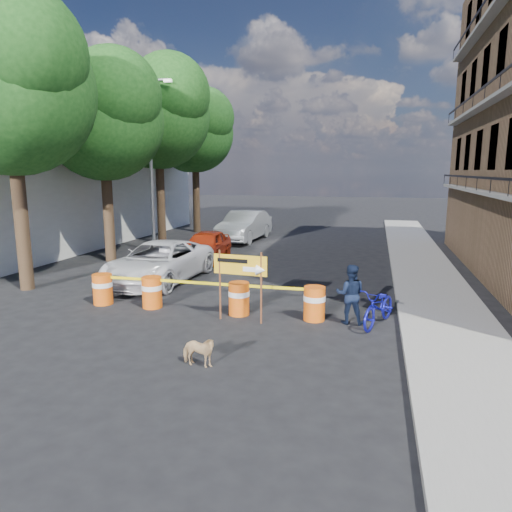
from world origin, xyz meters
The scene contains 19 objects.
ground centered at (0.00, 0.00, 0.00)m, with size 120.00×120.00×0.00m, color black.
sidewalk_east centered at (6.20, 6.00, 0.07)m, with size 2.40×40.00×0.15m, color gray.
white_building centered at (-13.00, 10.00, 3.00)m, with size 8.00×22.00×6.00m, color silver.
tree_near centered at (-6.73, 2.00, 6.36)m, with size 5.46×5.20×9.15m.
tree_mid_a centered at (-6.74, 7.00, 6.01)m, with size 5.25×5.00×8.68m.
tree_mid_b centered at (-6.73, 12.00, 6.71)m, with size 5.67×5.40×9.62m.
tree_far centered at (-6.74, 17.00, 6.22)m, with size 5.04×4.80×8.84m.
streetlamp centered at (-5.93, 9.50, 4.38)m, with size 1.25×0.18×8.00m.
barrel_far_left centered at (-3.37, 1.12, 0.47)m, with size 0.58×0.58×0.90m.
barrel_mid_left centered at (-1.81, 1.17, 0.47)m, with size 0.58×0.58×0.90m.
barrel_mid_right centered at (0.79, 1.16, 0.47)m, with size 0.58×0.58×0.90m.
barrel_far_right centered at (2.84, 1.22, 0.47)m, with size 0.58×0.58×0.90m.
detour_sign centered at (1.18, 0.61, 1.36)m, with size 1.45×0.29×1.86m.
pedestrian centered at (3.75, 1.20, 0.77)m, with size 0.75×0.58×1.54m, color black.
bicycle centered at (4.49, 1.20, 0.94)m, with size 0.65×0.99×1.88m, color #1617B3.
dog centered at (0.98, -2.29, 0.32)m, with size 0.35×0.77×0.65m, color tan.
suv_white centered at (-3.01, 4.06, 0.71)m, with size 2.34×5.08×1.41m, color silver.
sedan_red centered at (-2.80, 8.10, 0.66)m, with size 1.56×3.89×1.33m, color maroon.
sedan_silver centered at (-2.80, 14.15, 0.83)m, with size 1.75×5.03×1.66m, color #B4B7BC.
Camera 1 is at (4.27, -10.30, 3.87)m, focal length 32.00 mm.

